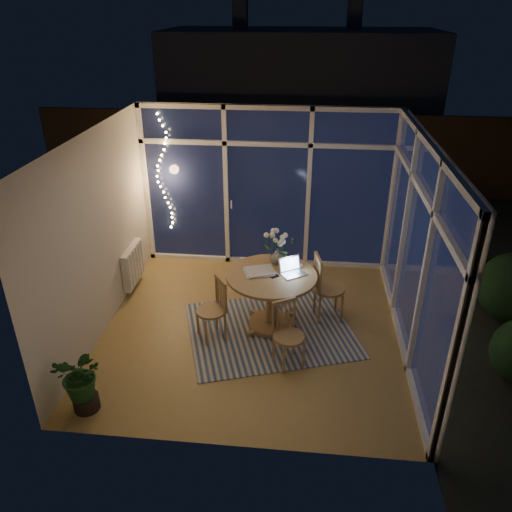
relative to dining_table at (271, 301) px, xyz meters
name	(u,v)px	position (x,y,z in m)	size (l,w,h in m)	color
floor	(254,329)	(-0.22, -0.10, -0.40)	(4.00, 4.00, 0.00)	olive
ceiling	(253,138)	(-0.22, -0.10, 2.20)	(4.00, 4.00, 0.00)	white
wall_back	(267,188)	(-0.22, 1.90, 0.90)	(4.00, 0.04, 2.60)	beige
wall_front	(229,341)	(-0.22, -2.10, 0.90)	(4.00, 0.04, 2.60)	beige
wall_left	(98,235)	(-2.22, -0.10, 0.90)	(0.04, 4.00, 2.60)	beige
wall_right	(419,250)	(1.78, -0.10, 0.90)	(0.04, 4.00, 2.60)	beige
window_wall_back	(267,189)	(-0.22, 1.86, 0.90)	(4.00, 0.10, 2.60)	white
window_wall_right	(416,250)	(1.74, -0.10, 0.90)	(0.10, 4.00, 2.60)	white
radiator	(133,265)	(-2.16, 0.80, 0.00)	(0.10, 0.70, 0.58)	silver
fairy_lights	(163,174)	(-1.87, 1.78, 1.12)	(0.24, 0.10, 1.85)	#E5B35B
garden_patio	(300,202)	(0.28, 4.90, -0.46)	(12.00, 6.00, 0.10)	black
garden_fence	(280,153)	(-0.22, 5.40, 0.50)	(11.00, 0.08, 1.80)	#3C2A16
neighbour_roof	(299,75)	(0.08, 8.40, 1.80)	(7.00, 3.00, 2.20)	#373B42
garden_shrubs	(232,204)	(-1.02, 3.30, 0.05)	(0.90, 0.90, 0.90)	black
rug	(270,330)	(0.00, -0.10, -0.40)	(2.15, 1.72, 0.01)	#BDB599
dining_table	(271,301)	(0.00, 0.00, 0.00)	(1.18, 1.18, 0.81)	olive
chair_left	(211,310)	(-0.76, -0.33, 0.03)	(0.40, 0.40, 0.86)	olive
chair_right	(329,287)	(0.77, 0.29, 0.09)	(0.45, 0.45, 0.98)	olive
chair_front	(289,335)	(0.27, -0.77, 0.02)	(0.39, 0.39, 0.85)	olive
laptop	(294,267)	(0.28, 0.03, 0.51)	(0.31, 0.26, 0.22)	silver
flower_vase	(277,256)	(0.05, 0.33, 0.51)	(0.20, 0.20, 0.21)	white
bowl	(297,266)	(0.32, 0.24, 0.42)	(0.15, 0.15, 0.04)	silver
newspapers	(258,271)	(-0.19, 0.06, 0.41)	(0.37, 0.28, 0.02)	silver
phone	(275,277)	(0.04, -0.06, 0.41)	(0.11, 0.05, 0.01)	black
potted_plant	(82,381)	(-1.87, -1.75, -0.02)	(0.54, 0.47, 0.76)	#18441C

